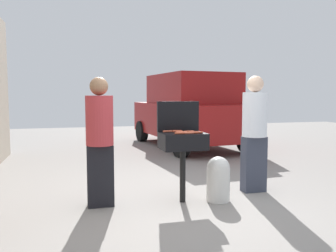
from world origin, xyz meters
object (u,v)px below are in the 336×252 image
(hot_dog_9, at_px, (189,132))
(propane_tank, at_px, (218,178))
(hot_dog_2, at_px, (178,131))
(person_right, at_px, (254,129))
(hot_dog_5, at_px, (180,133))
(hot_dog_6, at_px, (189,131))
(parked_minivan, at_px, (189,110))
(bbq_grill, at_px, (183,144))
(person_left, at_px, (100,137))
(hot_dog_8, at_px, (198,133))
(hot_dog_10, at_px, (182,133))
(hot_dog_0, at_px, (189,133))
(hot_dog_1, at_px, (194,132))
(hot_dog_4, at_px, (168,131))
(hot_dog_3, at_px, (177,131))
(hot_dog_7, at_px, (180,132))

(hot_dog_9, relative_size, propane_tank, 0.21)
(hot_dog_2, distance_m, person_right, 1.25)
(hot_dog_2, bearing_deg, hot_dog_5, -101.34)
(hot_dog_2, height_order, hot_dog_5, same)
(hot_dog_6, relative_size, parked_minivan, 0.03)
(bbq_grill, distance_m, person_left, 1.10)
(hot_dog_8, bearing_deg, hot_dog_2, 134.26)
(hot_dog_10, bearing_deg, hot_dog_0, -41.75)
(hot_dog_1, bearing_deg, hot_dog_0, -138.70)
(hot_dog_1, relative_size, hot_dog_10, 1.00)
(person_left, bearing_deg, propane_tank, -6.72)
(hot_dog_9, height_order, person_left, person_left)
(hot_dog_4, distance_m, parked_minivan, 5.16)
(bbq_grill, xyz_separation_m, propane_tank, (0.49, -0.08, -0.48))
(hot_dog_3, bearing_deg, hot_dog_8, -52.40)
(hot_dog_1, relative_size, propane_tank, 0.21)
(hot_dog_0, xyz_separation_m, hot_dog_6, (0.06, 0.18, 0.00))
(hot_dog_2, height_order, person_left, person_left)
(parked_minivan, bearing_deg, propane_tank, 69.61)
(hot_dog_1, xyz_separation_m, hot_dog_4, (-0.32, 0.18, 0.00))
(hot_dog_8, bearing_deg, hot_dog_3, 127.60)
(propane_tank, bearing_deg, hot_dog_4, 162.43)
(bbq_grill, bearing_deg, hot_dog_6, 16.70)
(hot_dog_7, distance_m, hot_dog_10, 0.06)
(hot_dog_8, relative_size, parked_minivan, 0.03)
(hot_dog_3, bearing_deg, hot_dog_1, -47.63)
(hot_dog_5, xyz_separation_m, hot_dog_6, (0.19, 0.18, 0.00))
(hot_dog_7, bearing_deg, hot_dog_8, -27.65)
(person_right, bearing_deg, hot_dog_9, 2.86)
(hot_dog_6, bearing_deg, hot_dog_3, 141.42)
(hot_dog_0, xyz_separation_m, hot_dog_9, (0.04, 0.14, 0.00))
(hot_dog_6, height_order, hot_dog_9, same)
(propane_tank, relative_size, parked_minivan, 0.13)
(hot_dog_2, relative_size, hot_dog_10, 1.00)
(hot_dog_1, relative_size, hot_dog_6, 1.00)
(hot_dog_1, relative_size, hot_dog_7, 1.00)
(hot_dog_1, xyz_separation_m, hot_dog_2, (-0.18, 0.14, 0.00))
(hot_dog_1, xyz_separation_m, hot_dog_3, (-0.18, 0.20, 0.00))
(hot_dog_8, relative_size, hot_dog_10, 1.00)
(hot_dog_3, relative_size, person_left, 0.08)
(hot_dog_0, distance_m, parked_minivan, 5.34)
(hot_dog_4, bearing_deg, person_left, -178.60)
(hot_dog_4, xyz_separation_m, person_left, (-0.92, -0.02, -0.05))
(parked_minivan, bearing_deg, person_right, 77.05)
(hot_dog_5, xyz_separation_m, person_left, (-1.00, 0.26, -0.05))
(hot_dog_10, bearing_deg, hot_dog_4, 124.58)
(hot_dog_7, height_order, hot_dog_9, same)
(hot_dog_4, height_order, hot_dog_7, same)
(hot_dog_10, bearing_deg, parked_minivan, 70.22)
(hot_dog_0, distance_m, hot_dog_7, 0.15)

